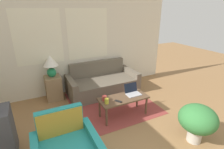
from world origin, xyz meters
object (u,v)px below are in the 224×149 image
at_px(coffee_table, 123,100).
at_px(cup_navy, 107,101).
at_px(cup_yellow, 104,98).
at_px(table_lamp, 50,64).
at_px(tv_remote, 118,101).
at_px(laptop, 133,92).
at_px(couch, 102,84).
at_px(potted_plant, 198,120).

xyz_separation_m(coffee_table, cup_navy, (-0.42, -0.07, 0.11)).
bearing_deg(cup_yellow, table_lamp, 120.54).
distance_m(table_lamp, coffee_table, 1.96).
xyz_separation_m(coffee_table, tv_remote, (-0.18, -0.11, 0.06)).
relative_size(coffee_table, laptop, 3.40).
distance_m(couch, cup_yellow, 1.30).
bearing_deg(table_lamp, coffee_table, -49.58).
bearing_deg(laptop, cup_navy, -169.90).
bearing_deg(potted_plant, laptop, 110.48).
xyz_separation_m(couch, laptop, (0.22, -1.20, 0.24)).
height_order(laptop, tv_remote, laptop).
height_order(table_lamp, potted_plant, table_lamp).
xyz_separation_m(laptop, tv_remote, (-0.44, -0.16, -0.04)).
xyz_separation_m(laptop, cup_navy, (-0.68, -0.12, 0.00)).
height_order(coffee_table, cup_navy, cup_navy).
relative_size(table_lamp, coffee_table, 0.52).
relative_size(couch, cup_yellow, 18.92).
distance_m(table_lamp, laptop, 2.07).
bearing_deg(cup_navy, cup_yellow, 86.31).
height_order(cup_navy, cup_yellow, cup_navy).
height_order(cup_yellow, potted_plant, potted_plant).
height_order(coffee_table, laptop, laptop).
height_order(table_lamp, coffee_table, table_lamp).
bearing_deg(couch, cup_yellow, -110.89).
relative_size(coffee_table, potted_plant, 1.51).
distance_m(cup_yellow, tv_remote, 0.29).
bearing_deg(potted_plant, cup_yellow, 131.55).
xyz_separation_m(cup_yellow, potted_plant, (1.15, -1.30, -0.05)).
distance_m(cup_navy, cup_yellow, 0.13).
height_order(tv_remote, potted_plant, potted_plant).
bearing_deg(potted_plant, cup_navy, 134.83).
bearing_deg(laptop, cup_yellow, 179.03).
bearing_deg(laptop, coffee_table, -168.12).
distance_m(cup_navy, potted_plant, 1.65).
distance_m(couch, cup_navy, 1.42).
relative_size(coffee_table, cup_navy, 9.94).
bearing_deg(laptop, couch, 100.14).
bearing_deg(tv_remote, laptop, 20.07).
bearing_deg(couch, coffee_table, -91.94).
bearing_deg(table_lamp, potted_plant, -53.70).
relative_size(table_lamp, tv_remote, 3.66).
height_order(couch, cup_navy, couch).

